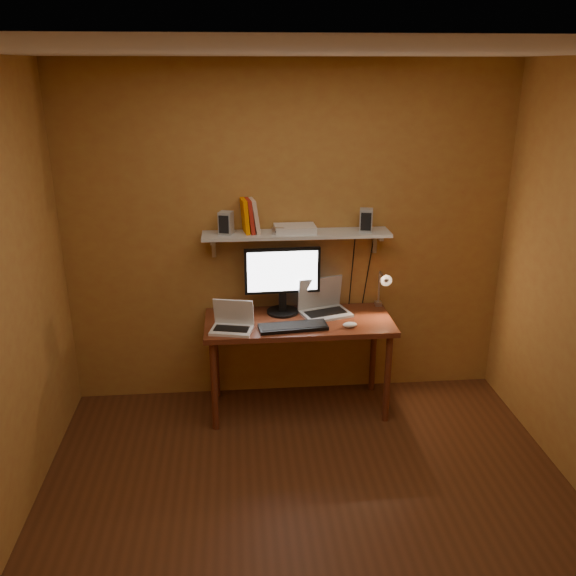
{
  "coord_description": "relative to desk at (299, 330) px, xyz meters",
  "views": [
    {
      "loc": [
        -0.41,
        -2.89,
        2.54
      ],
      "look_at": [
        -0.04,
        1.18,
        1.04
      ],
      "focal_mm": 38.0,
      "sensor_mm": 36.0,
      "label": 1
    }
  ],
  "objects": [
    {
      "name": "desk",
      "position": [
        0.0,
        0.0,
        0.0
      ],
      "size": [
        1.4,
        0.6,
        0.75
      ],
      "color": "maroon",
      "rests_on": "ground"
    },
    {
      "name": "mouse",
      "position": [
        0.36,
        -0.17,
        0.1
      ],
      "size": [
        0.11,
        0.07,
        0.04
      ],
      "primitive_type": "ellipsoid",
      "rotation": [
        0.0,
        0.0,
        0.06
      ],
      "color": "silver",
      "rests_on": "desk"
    },
    {
      "name": "shelf_camera",
      "position": [
        -0.14,
        0.14,
        0.74
      ],
      "size": [
        0.09,
        0.05,
        0.05
      ],
      "color": "silver",
      "rests_on": "wall_shelf"
    },
    {
      "name": "router",
      "position": [
        -0.01,
        0.2,
        0.74
      ],
      "size": [
        0.31,
        0.21,
        0.05
      ],
      "primitive_type": "cube",
      "rotation": [
        0.0,
        0.0,
        0.03
      ],
      "color": "silver",
      "rests_on": "wall_shelf"
    },
    {
      "name": "laptop",
      "position": [
        0.2,
        0.13,
        0.16
      ],
      "size": [
        0.42,
        0.36,
        0.27
      ],
      "rotation": [
        0.0,
        0.0,
        0.31
      ],
      "color": "#93979B",
      "rests_on": "desk"
    },
    {
      "name": "monitor",
      "position": [
        -0.11,
        0.15,
        0.38
      ],
      "size": [
        0.57,
        0.25,
        0.52
      ],
      "rotation": [
        0.0,
        0.0,
        0.03
      ],
      "color": "black",
      "rests_on": "desk"
    },
    {
      "name": "netbook",
      "position": [
        -0.49,
        -0.13,
        0.14
      ],
      "size": [
        0.33,
        0.27,
        0.22
      ],
      "rotation": [
        0.0,
        0.0,
        -0.23
      ],
      "color": "silver",
      "rests_on": "desk"
    },
    {
      "name": "books",
      "position": [
        -0.34,
        0.22,
        0.84
      ],
      "size": [
        0.15,
        0.18,
        0.25
      ],
      "color": "orange",
      "rests_on": "wall_shelf"
    },
    {
      "name": "desk_lamp",
      "position": [
        0.66,
        0.13,
        0.29
      ],
      "size": [
        0.09,
        0.23,
        0.38
      ],
      "color": "silver",
      "rests_on": "desk"
    },
    {
      "name": "speaker_right",
      "position": [
        0.52,
        0.18,
        0.8
      ],
      "size": [
        0.11,
        0.11,
        0.17
      ],
      "primitive_type": "cube",
      "rotation": [
        0.0,
        0.0,
        -0.22
      ],
      "color": "#93979B",
      "rests_on": "wall_shelf"
    },
    {
      "name": "speaker_left",
      "position": [
        -0.52,
        0.19,
        0.79
      ],
      "size": [
        0.12,
        0.12,
        0.17
      ],
      "primitive_type": "cube",
      "rotation": [
        0.0,
        0.0,
        -0.34
      ],
      "color": "#93979B",
      "rests_on": "wall_shelf"
    },
    {
      "name": "keyboard",
      "position": [
        -0.06,
        -0.15,
        0.1
      ],
      "size": [
        0.51,
        0.21,
        0.03
      ],
      "primitive_type": "cube",
      "rotation": [
        0.0,
        0.0,
        0.1
      ],
      "color": "black",
      "rests_on": "desk"
    },
    {
      "name": "room",
      "position": [
        -0.05,
        -1.28,
        0.64
      ],
      "size": [
        3.44,
        3.24,
        2.64
      ],
      "color": "#4E2714",
      "rests_on": "ground"
    },
    {
      "name": "wall_shelf",
      "position": [
        -0.0,
        0.19,
        0.69
      ],
      "size": [
        1.4,
        0.25,
        0.21
      ],
      "color": "silver",
      "rests_on": "room"
    }
  ]
}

